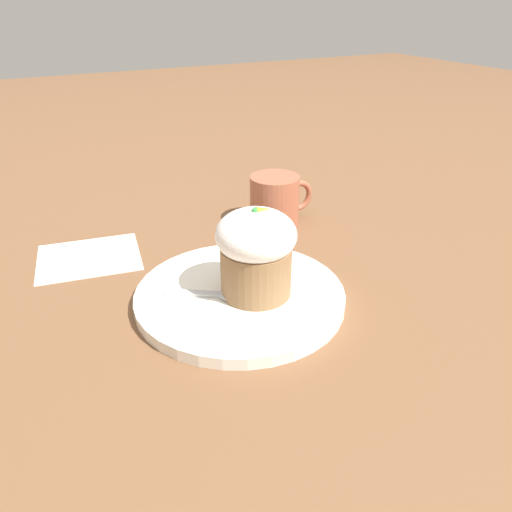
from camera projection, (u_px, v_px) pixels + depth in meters
name	position (u px, v px, depth m)	size (l,w,h in m)	color
ground_plane	(240.00, 301.00, 0.61)	(4.00, 4.00, 0.00)	brown
dessert_plate	(240.00, 296.00, 0.61)	(0.25, 0.25, 0.01)	white
carrot_cake	(256.00, 251.00, 0.58)	(0.09, 0.09, 0.11)	olive
spoon	(224.00, 294.00, 0.59)	(0.10, 0.07, 0.01)	#B7B7BC
coffee_cup	(276.00, 200.00, 0.80)	(0.11, 0.08, 0.08)	#9E563D
paper_napkin	(89.00, 257.00, 0.71)	(0.16, 0.14, 0.00)	white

